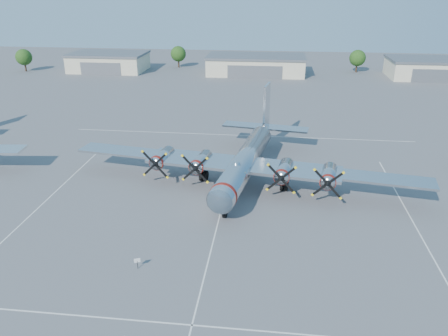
# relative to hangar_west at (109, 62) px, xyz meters

# --- Properties ---
(ground) EXTENTS (260.00, 260.00, 0.00)m
(ground) POSITION_rel_hangar_west_xyz_m (45.00, -81.96, -2.71)
(ground) COLOR #505053
(ground) RESTS_ON ground
(parking_lines) EXTENTS (60.00, 50.08, 0.01)m
(parking_lines) POSITION_rel_hangar_west_xyz_m (45.00, -83.71, -2.71)
(parking_lines) COLOR silver
(parking_lines) RESTS_ON ground
(hangar_west) EXTENTS (22.60, 14.60, 5.40)m
(hangar_west) POSITION_rel_hangar_west_xyz_m (0.00, 0.00, 0.00)
(hangar_west) COLOR beige
(hangar_west) RESTS_ON ground
(hangar_center) EXTENTS (28.60, 14.60, 5.40)m
(hangar_center) POSITION_rel_hangar_west_xyz_m (45.00, -0.00, -0.00)
(hangar_center) COLOR beige
(hangar_center) RESTS_ON ground
(hangar_east) EXTENTS (20.60, 14.60, 5.40)m
(hangar_east) POSITION_rel_hangar_west_xyz_m (93.00, 0.00, 0.00)
(hangar_east) COLOR beige
(hangar_east) RESTS_ON ground
(tree_far_west) EXTENTS (4.80, 4.80, 6.64)m
(tree_far_west) POSITION_rel_hangar_west_xyz_m (-25.00, -3.96, 1.51)
(tree_far_west) COLOR #382619
(tree_far_west) RESTS_ON ground
(tree_west) EXTENTS (4.80, 4.80, 6.64)m
(tree_west) POSITION_rel_hangar_west_xyz_m (20.00, 8.04, 1.51)
(tree_west) COLOR #382619
(tree_west) RESTS_ON ground
(tree_east) EXTENTS (4.80, 4.80, 6.64)m
(tree_east) POSITION_rel_hangar_west_xyz_m (75.00, 6.04, 1.51)
(tree_east) COLOR #382619
(tree_east) RESTS_ON ground
(main_bomber_b29) EXTENTS (51.35, 39.08, 10.36)m
(main_bomber_b29) POSITION_rel_hangar_west_xyz_m (47.39, -75.66, -2.71)
(main_bomber_b29) COLOR silver
(main_bomber_b29) RESTS_ON ground
(info_placard) EXTENTS (0.56, 0.26, 1.13)m
(info_placard) POSITION_rel_hangar_west_xyz_m (38.53, -97.21, -1.92)
(info_placard) COLOR black
(info_placard) RESTS_ON ground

